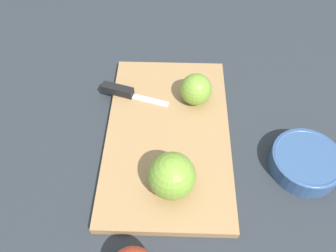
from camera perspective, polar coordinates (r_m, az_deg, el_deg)
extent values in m
plane|color=#282D33|center=(0.71, 0.00, -1.89)|extent=(4.00, 4.00, 0.00)
cube|color=#A37A4C|center=(0.71, 0.00, -1.45)|extent=(0.45, 0.30, 0.02)
sphere|color=olive|center=(0.59, 0.43, -8.69)|extent=(0.09, 0.09, 0.09)
cylinder|color=beige|center=(0.59, 0.21, -8.05)|extent=(0.02, 0.08, 0.08)
sphere|color=olive|center=(0.73, 4.90, 6.36)|extent=(0.07, 0.07, 0.07)
cylinder|color=beige|center=(0.73, 5.38, 6.22)|extent=(0.06, 0.03, 0.07)
cube|color=silver|center=(0.75, -3.09, 4.46)|extent=(0.04, 0.08, 0.00)
cube|color=black|center=(0.77, -8.77, 6.22)|extent=(0.05, 0.08, 0.02)
cylinder|color=#33517F|center=(0.71, 22.80, -5.80)|extent=(0.14, 0.14, 0.04)
torus|color=#33517F|center=(0.70, 23.20, -5.13)|extent=(0.14, 0.14, 0.01)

